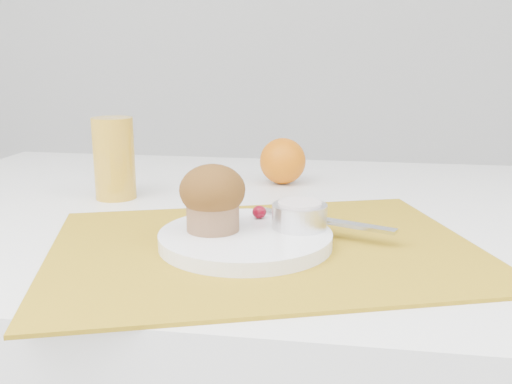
% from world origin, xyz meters
% --- Properties ---
extents(placemat, '(0.59, 0.51, 0.00)m').
position_xyz_m(placemat, '(0.05, -0.13, 0.75)').
color(placemat, '#AD8518').
rests_on(placemat, table).
extents(plate, '(0.27, 0.27, 0.02)m').
position_xyz_m(plate, '(0.03, -0.14, 0.76)').
color(plate, white).
rests_on(plate, placemat).
extents(ramekin, '(0.07, 0.07, 0.03)m').
position_xyz_m(ramekin, '(0.09, -0.11, 0.79)').
color(ramekin, silver).
rests_on(ramekin, plate).
extents(cream, '(0.06, 0.06, 0.01)m').
position_xyz_m(cream, '(0.09, -0.11, 0.80)').
color(cream, silver).
rests_on(cream, ramekin).
extents(raspberry_near, '(0.02, 0.02, 0.02)m').
position_xyz_m(raspberry_near, '(0.04, -0.08, 0.78)').
color(raspberry_near, '#54020E').
rests_on(raspberry_near, plate).
extents(raspberry_far, '(0.02, 0.02, 0.02)m').
position_xyz_m(raspberry_far, '(0.07, -0.09, 0.78)').
color(raspberry_far, '#62021A').
rests_on(raspberry_far, plate).
extents(butter_knife, '(0.18, 0.08, 0.00)m').
position_xyz_m(butter_knife, '(0.12, -0.08, 0.77)').
color(butter_knife, '#B7BAC0').
rests_on(butter_knife, plate).
extents(orange, '(0.08, 0.08, 0.08)m').
position_xyz_m(orange, '(0.04, 0.21, 0.79)').
color(orange, orange).
rests_on(orange, table).
extents(juice_glass, '(0.07, 0.07, 0.13)m').
position_xyz_m(juice_glass, '(-0.22, 0.07, 0.81)').
color(juice_glass, gold).
rests_on(juice_glass, table).
extents(muffin, '(0.08, 0.08, 0.08)m').
position_xyz_m(muffin, '(-0.01, -0.13, 0.81)').
color(muffin, '#8E6544').
rests_on(muffin, plate).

